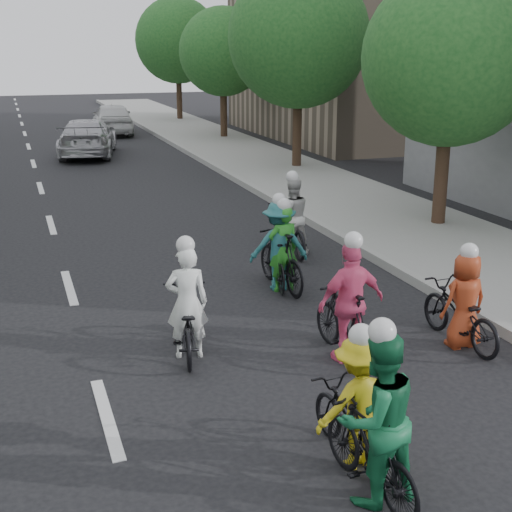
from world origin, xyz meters
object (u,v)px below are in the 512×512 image
cyclist_2 (356,413)px  follow_car_lead (88,137)px  cyclist_1 (375,431)px  cyclist_3 (349,313)px  cyclist_5 (282,257)px  follow_car_trail (113,118)px  cyclist_4 (461,310)px  cyclist_0 (186,317)px  cyclist_7 (278,252)px  cyclist_6 (291,224)px

cyclist_2 → follow_car_lead: bearing=-95.6°
cyclist_1 → cyclist_3: (1.20, 2.97, -0.03)m
cyclist_5 → follow_car_trail: cyclist_5 is taller
cyclist_3 → cyclist_4: cyclist_3 is taller
cyclist_5 → follow_car_trail: size_ratio=0.40×
cyclist_4 → cyclist_5: (-1.57, 3.19, 0.06)m
cyclist_0 → cyclist_5: bearing=-124.6°
cyclist_0 → cyclist_3: cyclist_3 is taller
cyclist_3 → cyclist_7: size_ratio=1.05×
cyclist_5 → cyclist_7: size_ratio=1.04×
cyclist_3 → cyclist_4: bearing=171.3°
cyclist_2 → follow_car_trail: size_ratio=0.35×
cyclist_2 → cyclist_4: cyclist_2 is taller
cyclist_3 → cyclist_6: (1.21, 5.20, -0.05)m
cyclist_1 → cyclist_7: size_ratio=1.06×
cyclist_0 → follow_car_trail: size_ratio=0.40×
cyclist_6 → cyclist_0: bearing=56.5°
cyclist_4 → follow_car_lead: size_ratio=0.35×
cyclist_0 → cyclist_5: size_ratio=1.00×
cyclist_0 → cyclist_1: cyclist_1 is taller
cyclist_7 → follow_car_trail: size_ratio=0.39×
cyclist_0 → cyclist_3: size_ratio=0.99×
cyclist_4 → cyclist_7: cyclist_7 is taller
cyclist_1 → cyclist_6: bearing=-113.1°
cyclist_3 → cyclist_6: 5.34m
cyclist_2 → follow_car_trail: 30.25m
cyclist_2 → cyclist_5: bearing=-109.3°
cyclist_7 → follow_car_lead: cyclist_7 is taller
cyclist_0 → cyclist_7: 3.20m
cyclist_6 → follow_car_trail: size_ratio=0.43×
cyclist_3 → cyclist_5: (0.20, 3.09, -0.07)m
cyclist_4 → cyclist_6: 5.33m
cyclist_1 → follow_car_trail: cyclist_1 is taller
cyclist_1 → cyclist_7: 6.28m
cyclist_4 → cyclist_6: (-0.56, 5.30, 0.08)m
cyclist_0 → cyclist_3: bearing=168.6°
cyclist_1 → cyclist_5: (1.39, 6.06, -0.10)m
cyclist_7 → follow_car_trail: 24.67m
cyclist_3 → cyclist_6: bearing=-108.5°
cyclist_2 → cyclist_6: bearing=-112.9°
cyclist_5 → follow_car_trail: (0.55, 24.73, 0.16)m
cyclist_1 → cyclist_5: cyclist_1 is taller
cyclist_0 → cyclist_6: 5.44m
cyclist_6 → cyclist_1: bearing=77.6°
cyclist_4 → follow_car_trail: (-1.02, 27.92, 0.23)m
cyclist_0 → cyclist_5: cyclist_0 is taller
cyclist_3 → follow_car_lead: (-1.25, 20.80, 0.05)m
cyclist_4 → cyclist_7: 3.64m
cyclist_1 → follow_car_lead: size_ratio=0.37×
cyclist_6 → cyclist_4: bearing=99.9°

